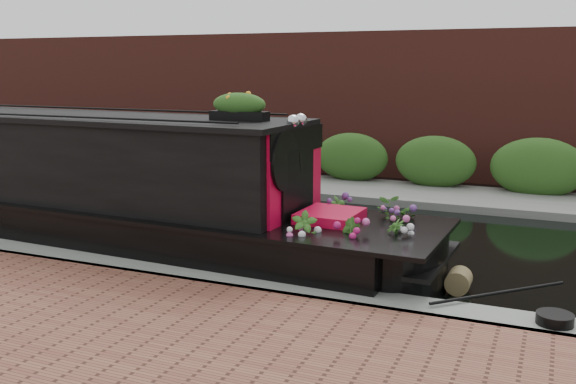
% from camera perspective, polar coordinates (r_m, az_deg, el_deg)
% --- Properties ---
extents(ground, '(80.00, 80.00, 0.00)m').
position_cam_1_polar(ground, '(12.10, -1.66, -3.54)').
color(ground, black).
rests_on(ground, ground).
extents(near_bank_coping, '(40.00, 0.60, 0.50)m').
position_cam_1_polar(near_bank_coping, '(9.34, -10.24, -8.23)').
color(near_bank_coping, gray).
rests_on(near_bank_coping, ground).
extents(far_bank_path, '(40.00, 2.40, 0.34)m').
position_cam_1_polar(far_bank_path, '(15.91, 4.67, 0.01)').
color(far_bank_path, slate).
rests_on(far_bank_path, ground).
extents(far_hedge, '(40.00, 1.10, 2.80)m').
position_cam_1_polar(far_hedge, '(16.76, 5.64, 0.56)').
color(far_hedge, '#2A521B').
rests_on(far_hedge, ground).
extents(far_brick_wall, '(40.00, 1.00, 8.00)m').
position_cam_1_polar(far_brick_wall, '(18.74, 7.58, 1.65)').
color(far_brick_wall, '#5B261E').
rests_on(far_brick_wall, ground).
extents(narrowboat, '(12.51, 2.66, 2.91)m').
position_cam_1_polar(narrowboat, '(11.87, -18.69, -0.13)').
color(narrowboat, black).
rests_on(narrowboat, ground).
extents(rope_fender, '(0.33, 0.37, 0.33)m').
position_cam_1_polar(rope_fender, '(9.20, 14.93, -7.64)').
color(rope_fender, brown).
rests_on(rope_fender, ground).
extents(coiled_mooring_rope, '(0.41, 0.41, 0.12)m').
position_cam_1_polar(coiled_mooring_rope, '(7.84, 22.63, -10.36)').
color(coiled_mooring_rope, black).
rests_on(coiled_mooring_rope, near_bank_coping).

